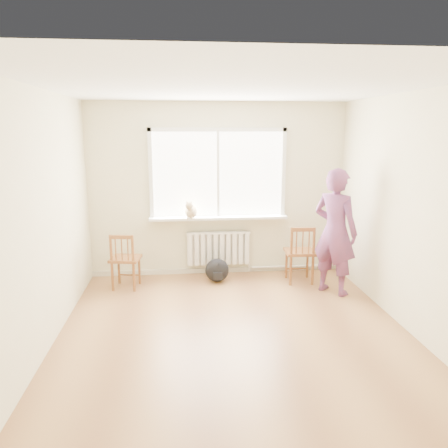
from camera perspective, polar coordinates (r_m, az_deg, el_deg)
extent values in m
plane|color=#A57343|center=(5.10, 1.47, -14.34)|extent=(4.50, 4.50, 0.00)
plane|color=white|center=(4.58, 1.66, 17.50)|extent=(4.50, 4.50, 0.00)
cube|color=beige|center=(6.86, -0.81, 4.45)|extent=(4.00, 0.01, 2.70)
cube|color=white|center=(6.81, -0.80, 6.51)|extent=(2.00, 0.02, 1.30)
cube|color=white|center=(6.76, -0.80, 12.24)|extent=(2.12, 0.05, 0.06)
cube|color=white|center=(6.78, -9.54, 6.32)|extent=(0.06, 0.05, 1.42)
cube|color=white|center=(6.95, 7.76, 6.52)|extent=(0.06, 0.05, 1.42)
cube|color=white|center=(6.79, -0.78, 6.49)|extent=(0.04, 0.05, 1.30)
cube|color=white|center=(6.82, -0.72, 0.82)|extent=(2.15, 0.22, 0.04)
cube|color=white|center=(7.00, -0.75, -3.14)|extent=(1.00, 0.02, 0.55)
cube|color=white|center=(6.95, -0.71, -3.24)|extent=(1.00, 0.10, 0.51)
cube|color=white|center=(6.88, -0.72, -1.16)|extent=(1.00, 0.12, 0.03)
cylinder|color=silver|center=(7.30, 9.14, -5.47)|extent=(1.40, 0.04, 0.04)
cube|color=beige|center=(7.14, -0.77, -6.04)|extent=(4.00, 0.03, 0.08)
cube|color=brown|center=(6.53, -12.75, -4.43)|extent=(0.47, 0.45, 0.04)
cylinder|color=brown|center=(6.70, -11.00, -5.89)|extent=(0.04, 0.04, 0.44)
cylinder|color=brown|center=(6.79, -13.57, -5.79)|extent=(0.04, 0.04, 0.44)
cylinder|color=brown|center=(6.42, -11.69, -6.75)|extent=(0.04, 0.04, 0.44)
cylinder|color=brown|center=(6.50, -14.37, -6.63)|extent=(0.04, 0.04, 0.44)
cylinder|color=brown|center=(6.36, -11.76, -5.08)|extent=(0.04, 0.04, 0.83)
cylinder|color=brown|center=(6.44, -14.46, -4.98)|extent=(0.04, 0.04, 0.83)
cube|color=brown|center=(6.30, -13.29, -1.67)|extent=(0.34, 0.09, 0.05)
cylinder|color=brown|center=(6.32, -12.45, -3.24)|extent=(0.02, 0.02, 0.33)
cylinder|color=brown|center=(6.34, -13.21, -3.22)|extent=(0.02, 0.02, 0.33)
cylinder|color=brown|center=(6.37, -13.97, -3.19)|extent=(0.02, 0.02, 0.33)
cube|color=brown|center=(6.72, 9.87, -3.60)|extent=(0.46, 0.44, 0.04)
cylinder|color=brown|center=(6.98, 10.84, -5.04)|extent=(0.04, 0.04, 0.47)
cylinder|color=brown|center=(6.91, 8.14, -5.12)|extent=(0.04, 0.04, 0.47)
cylinder|color=brown|center=(6.67, 11.50, -5.88)|extent=(0.04, 0.04, 0.47)
cylinder|color=brown|center=(6.60, 8.69, -5.98)|extent=(0.04, 0.04, 0.47)
cylinder|color=brown|center=(6.61, 11.58, -4.17)|extent=(0.04, 0.04, 0.88)
cylinder|color=brown|center=(6.53, 8.75, -4.25)|extent=(0.04, 0.04, 0.88)
cube|color=brown|center=(6.47, 10.31, -0.72)|extent=(0.36, 0.05, 0.06)
cylinder|color=brown|center=(6.53, 11.05, -2.31)|extent=(0.02, 0.02, 0.35)
cylinder|color=brown|center=(6.51, 10.25, -2.33)|extent=(0.02, 0.02, 0.35)
cylinder|color=brown|center=(6.49, 9.44, -2.34)|extent=(0.02, 0.02, 0.35)
imported|color=#BA3E4C|center=(6.26, 14.30, -0.99)|extent=(0.75, 0.77, 1.78)
ellipsoid|color=beige|center=(6.71, -4.32, 1.69)|extent=(0.25, 0.32, 0.21)
sphere|color=beige|center=(6.55, -4.57, 2.39)|extent=(0.12, 0.12, 0.12)
cone|color=beige|center=(6.55, -4.85, 2.90)|extent=(0.04, 0.04, 0.05)
cone|color=beige|center=(6.54, -4.31, 2.89)|extent=(0.04, 0.04, 0.05)
cylinder|color=beige|center=(6.86, -4.06, 1.40)|extent=(0.07, 0.19, 0.03)
cylinder|color=beige|center=(6.62, -4.76, 1.08)|extent=(0.03, 0.03, 0.11)
cylinder|color=beige|center=(6.61, -4.22, 1.07)|extent=(0.03, 0.03, 0.11)
ellipsoid|color=black|center=(6.69, -0.91, -6.05)|extent=(0.42, 0.35, 0.36)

